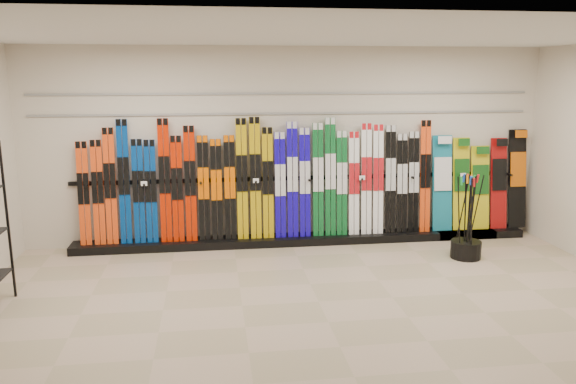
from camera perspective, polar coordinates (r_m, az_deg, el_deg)
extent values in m
plane|color=tan|center=(6.66, 3.12, -11.05)|extent=(8.00, 8.00, 0.00)
plane|color=beige|center=(8.67, 0.12, 4.70)|extent=(8.00, 0.00, 8.00)
plane|color=silver|center=(6.14, 3.46, 15.65)|extent=(8.00, 8.00, 0.00)
cube|color=black|center=(8.79, 1.77, -4.81)|extent=(8.00, 0.40, 0.12)
cube|color=#EF4512|center=(8.70, -20.05, -0.17)|extent=(0.17, 0.16, 1.52)
cube|color=#EF4512|center=(8.65, -18.74, -0.07)|extent=(0.17, 0.16, 1.54)
cube|color=#EF4512|center=(8.61, -17.60, 0.54)|extent=(0.17, 0.17, 1.71)
cube|color=navy|center=(8.57, -16.31, 0.98)|extent=(0.17, 0.19, 1.83)
cube|color=navy|center=(8.56, -14.95, 0.05)|extent=(0.17, 0.16, 1.54)
cube|color=navy|center=(8.54, -13.75, 0.04)|extent=(0.17, 0.16, 1.53)
cube|color=#C41C00|center=(8.51, -12.41, 1.11)|extent=(0.17, 0.19, 1.84)
cube|color=#C41C00|center=(8.51, -11.18, 0.29)|extent=(0.17, 0.16, 1.58)
cube|color=#C41C00|center=(8.49, -9.90, 0.81)|extent=(0.17, 0.18, 1.73)
cube|color=black|center=(8.49, -8.57, 0.36)|extent=(0.17, 0.16, 1.58)
cube|color=black|center=(8.49, -7.26, 0.21)|extent=(0.17, 0.16, 1.52)
cube|color=black|center=(8.49, -5.92, 0.42)|extent=(0.17, 0.16, 1.58)
cube|color=#C49F0A|center=(8.49, -4.69, 1.30)|extent=(0.17, 0.18, 1.83)
cube|color=#C49F0A|center=(8.50, -3.34, 1.39)|extent=(0.17, 0.19, 1.84)
cube|color=#C49F0A|center=(8.52, -2.05, 0.90)|extent=(0.17, 0.17, 1.69)
cube|color=#1506B4|center=(8.55, -0.79, 0.68)|extent=(0.17, 0.16, 1.61)
cube|color=#1506B4|center=(8.57, 0.46, 1.23)|extent=(0.17, 0.18, 1.76)
cube|color=#1506B4|center=(8.60, 1.73, 0.94)|extent=(0.17, 0.17, 1.67)
cube|color=#0E5D25|center=(8.63, 3.08, 1.22)|extent=(0.17, 0.18, 1.74)
cube|color=#0E5D25|center=(8.67, 4.33, 1.50)|extent=(0.17, 0.18, 1.82)
cube|color=#0E5D25|center=(8.72, 5.49, 0.87)|extent=(0.17, 0.17, 1.62)
cube|color=white|center=(8.76, 6.72, 0.86)|extent=(0.17, 0.16, 1.60)
cube|color=white|center=(8.81, 7.97, 1.29)|extent=(0.17, 0.18, 1.73)
cube|color=white|center=(8.86, 9.15, 1.25)|extent=(0.17, 0.17, 1.71)
cube|color=black|center=(8.92, 10.37, 1.23)|extent=(0.17, 0.17, 1.69)
cube|color=black|center=(8.99, 11.51, 0.83)|extent=(0.17, 0.16, 1.56)
cube|color=black|center=(9.05, 12.64, 0.96)|extent=(0.17, 0.16, 1.59)
cube|color=#EF4512|center=(9.11, 13.78, 1.53)|extent=(0.17, 0.18, 1.76)
cube|color=#14728C|center=(9.29, 15.39, 0.86)|extent=(0.32, 0.23, 1.51)
cube|color=gold|center=(9.42, 17.18, 0.78)|extent=(0.27, 0.23, 1.47)
cube|color=gold|center=(9.56, 18.92, 0.42)|extent=(0.31, 0.21, 1.34)
cube|color=#990C0C|center=(9.71, 20.61, 0.82)|extent=(0.27, 0.23, 1.46)
cube|color=black|center=(9.86, 22.25, 1.24)|extent=(0.30, 0.24, 1.59)
cylinder|color=black|center=(8.48, 17.61, -5.58)|extent=(0.43, 0.43, 0.25)
cylinder|color=black|center=(8.49, 18.47, -2.21)|extent=(0.16, 0.10, 1.17)
cylinder|color=black|center=(8.43, 17.88, -2.27)|extent=(0.02, 0.05, 1.18)
cylinder|color=black|center=(8.32, 17.84, -2.45)|extent=(0.03, 0.04, 1.18)
cylinder|color=black|center=(8.40, 18.17, -2.34)|extent=(0.05, 0.06, 1.18)
cylinder|color=black|center=(8.19, 18.14, -2.71)|extent=(0.10, 0.04, 1.18)
cylinder|color=black|center=(8.37, 17.90, -2.38)|extent=(0.04, 0.03, 1.18)
cylinder|color=black|center=(8.30, 17.88, -2.49)|extent=(0.04, 0.15, 1.17)
cylinder|color=black|center=(8.30, 18.03, -2.50)|extent=(0.09, 0.03, 1.18)
cylinder|color=black|center=(8.47, 17.57, -2.18)|extent=(0.11, 0.15, 1.17)
cylinder|color=black|center=(8.39, 17.54, -2.32)|extent=(0.02, 0.15, 1.17)
cylinder|color=black|center=(8.47, 17.22, -2.17)|extent=(0.11, 0.16, 1.17)
cylinder|color=black|center=(8.25, 16.98, -2.52)|extent=(0.10, 0.07, 1.18)
cube|color=gray|center=(8.60, 0.14, 7.99)|extent=(7.60, 0.02, 0.03)
cube|color=gray|center=(8.58, 0.14, 9.99)|extent=(7.60, 0.02, 0.03)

